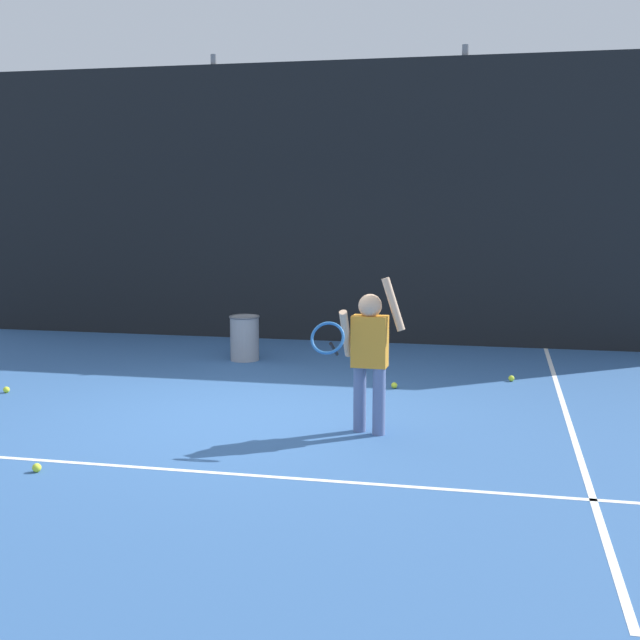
{
  "coord_description": "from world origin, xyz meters",
  "views": [
    {
      "loc": [
        2.25,
        -7.28,
        1.98
      ],
      "look_at": [
        0.61,
        0.39,
        0.85
      ],
      "focal_mm": 46.47,
      "sensor_mm": 36.0,
      "label": 1
    }
  ],
  "objects_px": {
    "tennis_player": "(368,350)",
    "tennis_ball_1": "(37,468)",
    "ball_hopper": "(245,337)",
    "tennis_ball_4": "(511,378)",
    "tennis_ball_0": "(6,390)",
    "tennis_ball_2": "(394,385)"
  },
  "relations": [
    {
      "from": "tennis_player",
      "to": "tennis_ball_2",
      "type": "height_order",
      "value": "tennis_player"
    },
    {
      "from": "ball_hopper",
      "to": "tennis_ball_4",
      "type": "bearing_deg",
      "value": -9.82
    },
    {
      "from": "tennis_player",
      "to": "ball_hopper",
      "type": "height_order",
      "value": "tennis_player"
    },
    {
      "from": "ball_hopper",
      "to": "tennis_ball_2",
      "type": "height_order",
      "value": "ball_hopper"
    },
    {
      "from": "tennis_player",
      "to": "tennis_ball_1",
      "type": "relative_size",
      "value": 20.46
    },
    {
      "from": "tennis_ball_1",
      "to": "tennis_player",
      "type": "bearing_deg",
      "value": 34.47
    },
    {
      "from": "tennis_ball_2",
      "to": "tennis_ball_4",
      "type": "height_order",
      "value": "same"
    },
    {
      "from": "tennis_ball_2",
      "to": "tennis_ball_4",
      "type": "relative_size",
      "value": 1.0
    },
    {
      "from": "tennis_player",
      "to": "tennis_ball_4",
      "type": "height_order",
      "value": "tennis_player"
    },
    {
      "from": "ball_hopper",
      "to": "tennis_ball_0",
      "type": "distance_m",
      "value": 2.94
    },
    {
      "from": "tennis_ball_0",
      "to": "ball_hopper",
      "type": "bearing_deg",
      "value": 49.7
    },
    {
      "from": "tennis_ball_1",
      "to": "tennis_ball_4",
      "type": "relative_size",
      "value": 1.0
    },
    {
      "from": "tennis_ball_0",
      "to": "tennis_ball_4",
      "type": "distance_m",
      "value": 5.42
    },
    {
      "from": "tennis_ball_2",
      "to": "tennis_ball_0",
      "type": "bearing_deg",
      "value": -165.03
    },
    {
      "from": "ball_hopper",
      "to": "tennis_ball_4",
      "type": "distance_m",
      "value": 3.31
    },
    {
      "from": "tennis_ball_1",
      "to": "tennis_ball_2",
      "type": "bearing_deg",
      "value": 55.69
    },
    {
      "from": "tennis_player",
      "to": "tennis_ball_1",
      "type": "distance_m",
      "value": 2.79
    },
    {
      "from": "tennis_ball_4",
      "to": "tennis_ball_0",
      "type": "bearing_deg",
      "value": -162.02
    },
    {
      "from": "tennis_ball_0",
      "to": "tennis_ball_2",
      "type": "distance_m",
      "value": 4.06
    },
    {
      "from": "tennis_ball_0",
      "to": "tennis_ball_4",
      "type": "xyz_separation_m",
      "value": [
        5.15,
        1.67,
        0.0
      ]
    },
    {
      "from": "ball_hopper",
      "to": "tennis_ball_0",
      "type": "bearing_deg",
      "value": -130.3
    },
    {
      "from": "ball_hopper",
      "to": "tennis_ball_1",
      "type": "relative_size",
      "value": 8.52
    }
  ]
}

